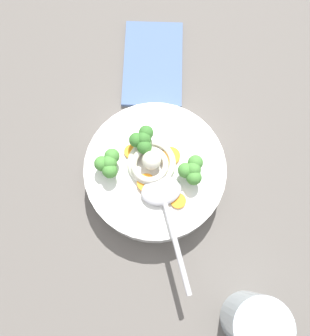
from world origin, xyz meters
TOP-DOWN VIEW (x-y plane):
  - table_slab at (0.00, 0.00)cm, footprint 92.84×92.84cm
  - soup_bowl at (2.77, -2.05)cm, footprint 21.72×21.72cm
  - noodle_pile at (2.19, -2.59)cm, footprint 8.07×7.92cm
  - soup_spoon at (7.88, -1.13)cm, footprint 17.53×6.68cm
  - broccoli_floret_right at (2.18, -8.83)cm, footprint 4.41×3.80cm
  - broccoli_floret_near_spoon at (-1.12, -3.59)cm, footprint 4.36×3.75cm
  - broccoli_floret_beside_noodles at (4.07, 3.24)cm, footprint 4.44×3.82cm
  - carrot_slice_center at (0.35, -5.45)cm, footprint 2.24×2.24cm
  - carrot_slice_front at (8.09, 0.98)cm, footprint 2.30×2.30cm
  - carrot_slice_extra_a at (5.10, -3.52)cm, footprint 2.76×2.76cm
  - carrot_slice_left at (1.12, 0.51)cm, footprint 2.82×2.82cm
  - drinking_glass at (25.56, 9.96)cm, footprint 7.88×7.88cm
  - folded_napkin at (-18.08, -0.89)cm, footprint 17.83×12.14cm

SIDE VIEW (x-z plane):
  - table_slab at x=0.00cm, z-range 0.00..2.77cm
  - folded_napkin at x=-18.08cm, z-range 2.77..3.57cm
  - soup_bowl at x=2.77cm, z-range 2.85..8.11cm
  - drinking_glass at x=25.56cm, z-range 2.77..12.25cm
  - carrot_slice_center at x=0.35cm, z-range 8.03..8.48cm
  - carrot_slice_front at x=8.09cm, z-range 8.03..8.50cm
  - carrot_slice_left at x=1.12cm, z-range 8.03..8.50cm
  - carrot_slice_extra_a at x=5.10cm, z-range 8.03..8.82cm
  - soup_spoon at x=7.88cm, z-range 8.03..9.63cm
  - noodle_pile at x=2.19cm, z-range 7.42..10.66cm
  - broccoli_floret_near_spoon at x=-1.12cm, z-range 8.46..11.91cm
  - broccoli_floret_right at x=2.18cm, z-range 8.47..11.96cm
  - broccoli_floret_beside_noodles at x=4.07cm, z-range 8.47..11.98cm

